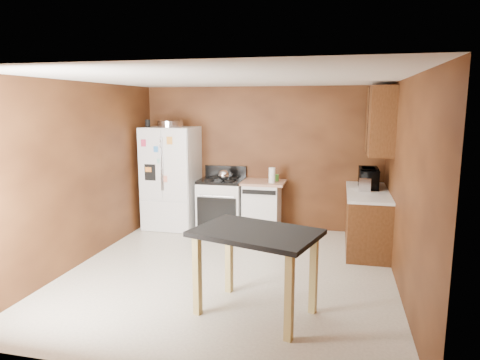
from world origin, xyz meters
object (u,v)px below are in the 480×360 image
(microwave, at_px, (369,179))
(refrigerator, at_px, (171,178))
(toaster, at_px, (365,184))
(gas_range, at_px, (222,204))
(island, at_px, (256,244))
(kettle, at_px, (224,175))
(paper_towel, at_px, (272,175))
(green_canister, at_px, (276,178))
(pen_cup, at_px, (148,123))
(roasting_pan, at_px, (170,124))
(dishwasher, at_px, (262,206))

(microwave, height_order, refrigerator, refrigerator)
(toaster, xyz_separation_m, gas_range, (-2.39, 0.44, -0.54))
(gas_range, xyz_separation_m, island, (1.19, -2.93, 0.31))
(island, bearing_deg, gas_range, 112.06)
(kettle, bearing_deg, paper_towel, 1.89)
(kettle, xyz_separation_m, gas_range, (-0.07, 0.11, -0.53))
(green_canister, xyz_separation_m, gas_range, (-0.94, -0.11, -0.48))
(pen_cup, distance_m, gas_range, 1.90)
(toaster, xyz_separation_m, island, (-1.20, -2.49, -0.23))
(kettle, bearing_deg, gas_range, 123.18)
(microwave, bearing_deg, kettle, 85.40)
(green_canister, bearing_deg, paper_towel, -101.40)
(green_canister, bearing_deg, kettle, -166.11)
(roasting_pan, height_order, kettle, roasting_pan)
(green_canister, relative_size, island, 0.08)
(green_canister, bearing_deg, island, -85.38)
(paper_towel, distance_m, green_canister, 0.20)
(toaster, distance_m, island, 2.77)
(green_canister, bearing_deg, pen_cup, -172.82)
(pen_cup, bearing_deg, microwave, -0.97)
(toaster, height_order, gas_range, toaster)
(kettle, distance_m, microwave, 2.39)
(green_canister, distance_m, island, 3.05)
(roasting_pan, height_order, microwave, roasting_pan)
(kettle, distance_m, refrigerator, 0.99)
(roasting_pan, relative_size, paper_towel, 1.75)
(pen_cup, relative_size, toaster, 0.46)
(paper_towel, bearing_deg, dishwasher, 150.13)
(green_canister, relative_size, toaster, 0.39)
(green_canister, relative_size, refrigerator, 0.06)
(pen_cup, xyz_separation_m, refrigerator, (0.36, 0.11, -0.96))
(gas_range, height_order, dishwasher, gas_range)
(microwave, bearing_deg, gas_range, 82.97)
(kettle, distance_m, paper_towel, 0.83)
(kettle, height_order, gas_range, gas_range)
(microwave, distance_m, dishwasher, 1.85)
(green_canister, relative_size, gas_range, 0.10)
(dishwasher, bearing_deg, green_canister, 20.44)
(paper_towel, relative_size, dishwasher, 0.29)
(pen_cup, distance_m, microwave, 3.82)
(island, bearing_deg, microwave, 64.81)
(kettle, relative_size, green_canister, 1.65)
(refrigerator, relative_size, island, 1.26)
(microwave, bearing_deg, pen_cup, 87.48)
(green_canister, height_order, toaster, toaster)
(green_canister, xyz_separation_m, toaster, (1.45, -0.55, 0.06))
(pen_cup, height_order, dishwasher, pen_cup)
(kettle, distance_m, toaster, 2.34)
(pen_cup, distance_m, dishwasher, 2.45)
(refrigerator, height_order, gas_range, refrigerator)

